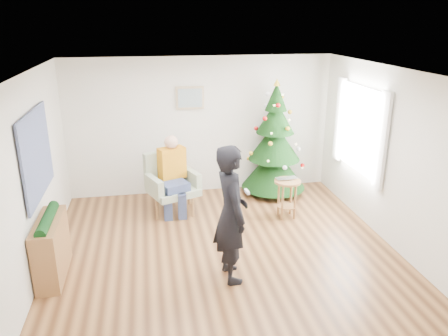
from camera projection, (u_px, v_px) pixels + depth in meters
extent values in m
plane|color=brown|center=(225.00, 253.00, 6.38)|extent=(5.00, 5.00, 0.00)
plane|color=white|center=(225.00, 72.00, 5.52)|extent=(5.00, 5.00, 0.00)
plane|color=silver|center=(201.00, 126.00, 8.27)|extent=(5.00, 0.00, 5.00)
plane|color=silver|center=(278.00, 266.00, 3.63)|extent=(5.00, 0.00, 5.00)
plane|color=silver|center=(31.00, 180.00, 5.53)|extent=(0.00, 5.00, 5.00)
plane|color=silver|center=(393.00, 159.00, 6.37)|extent=(0.00, 5.00, 5.00)
cube|color=white|center=(360.00, 129.00, 7.23)|extent=(0.04, 1.30, 1.40)
cube|color=white|center=(382.00, 141.00, 6.53)|extent=(0.05, 0.25, 1.50)
cube|color=white|center=(339.00, 119.00, 7.92)|extent=(0.05, 0.25, 1.50)
cylinder|color=#3F2816|center=(273.00, 185.00, 8.54)|extent=(0.09, 0.09, 0.28)
cone|color=black|center=(274.00, 167.00, 8.42)|extent=(1.22, 1.22, 0.80)
cone|color=black|center=(275.00, 141.00, 8.25)|extent=(0.98, 0.98, 0.71)
cone|color=black|center=(276.00, 117.00, 8.09)|extent=(0.72, 0.72, 0.61)
cone|color=black|center=(276.00, 96.00, 7.97)|extent=(0.41, 0.41, 0.52)
cone|color=gold|center=(277.00, 82.00, 7.88)|extent=(0.13, 0.13, 0.13)
cylinder|color=brown|center=(288.00, 182.00, 7.32)|extent=(0.44, 0.44, 0.04)
cylinder|color=brown|center=(286.00, 206.00, 7.46)|extent=(0.33, 0.33, 0.02)
imported|color=silver|center=(288.00, 180.00, 7.31)|extent=(0.39, 0.27, 0.03)
cube|color=#93A182|center=(173.00, 191.00, 7.60)|extent=(0.97, 0.94, 0.12)
cube|color=#93A182|center=(165.00, 167.00, 7.75)|extent=(0.75, 0.40, 0.60)
cube|color=#93A182|center=(154.00, 186.00, 7.37)|extent=(0.32, 0.59, 0.30)
cube|color=#93A182|center=(191.00, 178.00, 7.73)|extent=(0.32, 0.59, 0.30)
cube|color=navy|center=(174.00, 185.00, 7.48)|extent=(0.57, 0.58, 0.14)
cube|color=#BF7612|center=(172.00, 163.00, 7.59)|extent=(0.51, 0.39, 0.55)
sphere|color=tan|center=(171.00, 142.00, 7.45)|extent=(0.24, 0.24, 0.24)
imported|color=black|center=(231.00, 214.00, 5.51)|extent=(0.50, 0.70, 1.81)
cube|color=white|center=(247.00, 192.00, 5.41)|extent=(0.05, 0.13, 0.04)
cube|color=brown|center=(52.00, 249.00, 5.69)|extent=(0.30, 1.00, 0.80)
cylinder|color=black|center=(47.00, 219.00, 5.55)|extent=(0.14, 0.90, 0.14)
cube|color=black|center=(37.00, 154.00, 5.73)|extent=(0.03, 1.50, 1.15)
cube|color=tan|center=(190.00, 98.00, 8.03)|extent=(0.52, 0.03, 0.42)
cube|color=gray|center=(190.00, 98.00, 8.01)|extent=(0.44, 0.02, 0.34)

